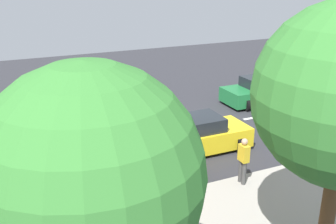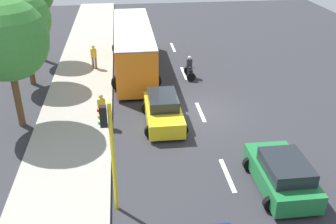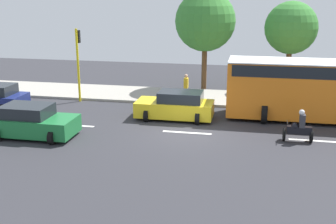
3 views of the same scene
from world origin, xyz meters
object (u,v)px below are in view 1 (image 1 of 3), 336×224
Objects in this scene: car_yellow_cab at (199,135)px; motorcycle at (39,139)px; street_tree_center at (91,176)px; car_green at (259,91)px; pedestrian_by_tree at (243,159)px.

motorcycle is (-2.48, -6.15, -0.07)m from car_yellow_cab.
street_tree_center is at bearing -38.34° from car_yellow_cab.
motorcycle is (1.68, -12.30, -0.07)m from car_green.
car_green is 12.41m from motorcycle.
car_green is at bearing 134.26° from street_tree_center.
motorcycle is at bearing -82.21° from car_green.
car_green is 7.42m from car_yellow_cab.
street_tree_center is at bearing -52.83° from pedestrian_by_tree.
pedestrian_by_tree is 0.28× the size of street_tree_center.
motorcycle is 0.25× the size of street_tree_center.
street_tree_center is (4.75, -6.27, 3.23)m from pedestrian_by_tree.
street_tree_center reaches higher than car_yellow_cab.
street_tree_center is (12.13, -12.45, 3.57)m from car_green.
car_yellow_cab is 2.69× the size of motorcycle.
pedestrian_by_tree is at bearing 127.17° from street_tree_center.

